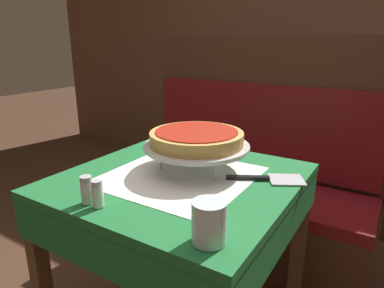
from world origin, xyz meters
TOP-DOWN VIEW (x-y plane):
  - dining_table_front at (0.00, 0.00)m, footprint 0.75×0.75m
  - dining_table_rear at (0.33, 1.65)m, footprint 0.68×0.68m
  - booth_bench at (-0.05, 0.74)m, footprint 1.33×0.48m
  - back_wall_panel at (0.00, 2.06)m, footprint 6.00×0.04m
  - pizza_pan_stand at (0.02, 0.08)m, footprint 0.37×0.37m
  - deep_dish_pizza at (0.02, 0.08)m, footprint 0.33×0.33m
  - pizza_server at (0.27, 0.13)m, footprint 0.25×0.17m
  - water_glass_near at (0.28, -0.30)m, footprint 0.08×0.08m
  - salt_shaker at (-0.11, -0.31)m, footprint 0.04×0.04m
  - pepper_shaker at (-0.07, -0.31)m, footprint 0.03×0.03m
  - condiment_caddy at (0.39, 1.70)m, footprint 0.14×0.14m

SIDE VIEW (x-z plane):
  - booth_bench at x=-0.05m, z-range -0.26..0.97m
  - dining_table_rear at x=0.33m, z-range 0.25..1.02m
  - dining_table_front at x=0.00m, z-range 0.28..1.04m
  - pizza_server at x=0.27m, z-range 0.76..0.78m
  - condiment_caddy at x=0.39m, z-range 0.72..0.89m
  - pepper_shaker at x=-0.07m, z-range 0.76..0.84m
  - salt_shaker at x=-0.11m, z-range 0.76..0.85m
  - water_glass_near at x=0.28m, z-range 0.77..0.87m
  - pizza_pan_stand at x=0.02m, z-range 0.80..0.90m
  - deep_dish_pizza at x=0.02m, z-range 0.86..0.91m
  - back_wall_panel at x=0.00m, z-range 0.00..2.40m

